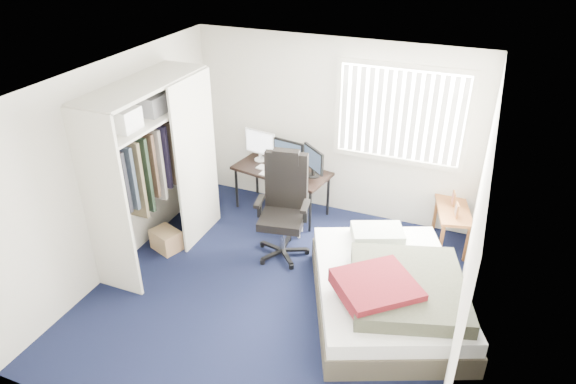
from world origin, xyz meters
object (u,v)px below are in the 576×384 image
Objects in this scene: nightstand at (453,213)px; bed at (389,291)px; desk at (283,166)px; office_chair at (284,216)px.

nightstand is 0.35× the size of bed.
desk reaches higher than nightstand.
desk is 2.38m from nightstand.
office_chair reaches higher than bed.
nightstand is (2.37, 0.01, -0.24)m from desk.
nightstand is at bearing 73.36° from bed.
office_chair is (0.40, -0.94, -0.19)m from desk.
desk is 2.50m from bed.
office_chair reaches higher than desk.
office_chair reaches higher than nightstand.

